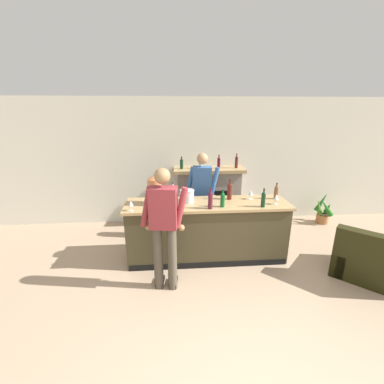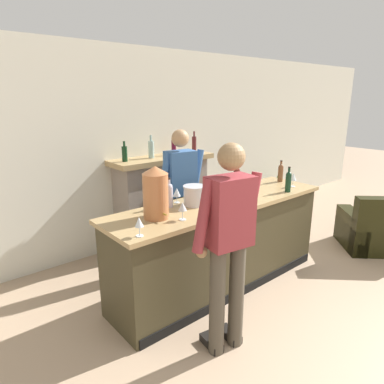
# 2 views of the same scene
# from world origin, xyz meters

# --- Properties ---
(wall_back_panel) EXTENTS (12.00, 0.07, 2.75)m
(wall_back_panel) POSITION_xyz_m (0.00, 4.03, 1.38)
(wall_back_panel) COLOR silver
(wall_back_panel) RESTS_ON ground_plane
(bar_counter) EXTENTS (2.70, 0.73, 1.01)m
(bar_counter) POSITION_xyz_m (-0.12, 2.34, 0.51)
(bar_counter) COLOR #3B3420
(bar_counter) RESTS_ON ground_plane
(fireplace_stone) EXTENTS (1.52, 0.52, 1.60)m
(fireplace_stone) POSITION_xyz_m (0.10, 3.77, 0.65)
(fireplace_stone) COLOR gray
(fireplace_stone) RESTS_ON ground_plane
(armchair_black) EXTENTS (1.18, 1.18, 0.83)m
(armchair_black) POSITION_xyz_m (2.24, 1.57, 0.26)
(armchair_black) COLOR black
(armchair_black) RESTS_ON ground_plane
(potted_plant_corner) EXTENTS (0.38, 0.43, 0.69)m
(potted_plant_corner) POSITION_xyz_m (2.72, 3.59, 0.29)
(potted_plant_corner) COLOR #A0673B
(potted_plant_corner) RESTS_ON ground_plane
(person_customer) EXTENTS (0.65, 0.35, 1.78)m
(person_customer) POSITION_xyz_m (-0.81, 1.58, 0.99)
(person_customer) COLOR #4B4336
(person_customer) RESTS_ON ground_plane
(person_bartender) EXTENTS (0.65, 0.34, 1.72)m
(person_bartender) POSITION_xyz_m (-0.13, 3.05, 0.95)
(person_bartender) COLOR brown
(person_bartender) RESTS_ON ground_plane
(copper_dispenser) EXTENTS (0.24, 0.28, 0.49)m
(copper_dispenser) POSITION_xyz_m (-0.97, 2.35, 1.26)
(copper_dispenser) COLOR #B56C3F
(copper_dispenser) RESTS_ON bar_counter
(ice_bucket_steel) EXTENTS (0.24, 0.24, 0.21)m
(ice_bucket_steel) POSITION_xyz_m (-0.45, 2.42, 1.12)
(ice_bucket_steel) COLOR silver
(ice_bucket_steel) RESTS_ON bar_counter
(wine_bottle_port_short) EXTENTS (0.07, 0.07, 0.34)m
(wine_bottle_port_short) POSITION_xyz_m (-0.11, 2.08, 1.16)
(wine_bottle_port_short) COLOR #511728
(wine_bottle_port_short) RESTS_ON bar_counter
(wine_bottle_chardonnay_pale) EXTENTS (0.08, 0.08, 0.35)m
(wine_bottle_chardonnay_pale) POSITION_xyz_m (0.28, 2.50, 1.17)
(wine_bottle_chardonnay_pale) COLOR #561D16
(wine_bottle_chardonnay_pale) RESTS_ON bar_counter
(wine_bottle_riesling_slim) EXTENTS (0.07, 0.07, 0.28)m
(wine_bottle_riesling_slim) POSITION_xyz_m (1.08, 2.46, 1.14)
(wine_bottle_riesling_slim) COLOR brown
(wine_bottle_riesling_slim) RESTS_ON bar_counter
(wine_bottle_burgundy_dark) EXTENTS (0.08, 0.08, 0.30)m
(wine_bottle_burgundy_dark) POSITION_xyz_m (-0.68, 2.54, 1.15)
(wine_bottle_burgundy_dark) COLOR #AFADC0
(wine_bottle_burgundy_dark) RESTS_ON bar_counter
(wine_bottle_cabernet_heavy) EXTENTS (0.07, 0.07, 0.28)m
(wine_bottle_cabernet_heavy) POSITION_xyz_m (0.09, 2.15, 1.14)
(wine_bottle_cabernet_heavy) COLOR #0F5521
(wine_bottle_cabernet_heavy) RESTS_ON bar_counter
(wine_bottle_merlot_tall) EXTENTS (0.07, 0.07, 0.30)m
(wine_bottle_merlot_tall) POSITION_xyz_m (0.73, 2.09, 1.15)
(wine_bottle_merlot_tall) COLOR black
(wine_bottle_merlot_tall) RESTS_ON bar_counter
(wine_glass_near_bucket) EXTENTS (0.08, 0.08, 0.16)m
(wine_glass_near_bucket) POSITION_xyz_m (-0.54, 2.59, 1.13)
(wine_glass_near_bucket) COLOR silver
(wine_glass_near_bucket) RESTS_ON bar_counter
(wine_glass_by_dispenser) EXTENTS (0.08, 0.08, 0.17)m
(wine_glass_by_dispenser) POSITION_xyz_m (-0.82, 2.15, 1.13)
(wine_glass_by_dispenser) COLOR silver
(wine_glass_by_dispenser) RESTS_ON bar_counter
(wine_glass_front_left) EXTENTS (0.08, 0.08, 0.15)m
(wine_glass_front_left) POSITION_xyz_m (0.64, 2.47, 1.12)
(wine_glass_front_left) COLOR silver
(wine_glass_front_left) RESTS_ON bar_counter
(wine_glass_back_row) EXTENTS (0.08, 0.08, 0.17)m
(wine_glass_back_row) POSITION_xyz_m (0.98, 2.19, 1.13)
(wine_glass_back_row) COLOR silver
(wine_glass_back_row) RESTS_ON bar_counter
(wine_glass_mid_counter) EXTENTS (0.07, 0.07, 0.16)m
(wine_glass_mid_counter) POSITION_xyz_m (-1.32, 2.08, 1.13)
(wine_glass_mid_counter) COLOR silver
(wine_glass_mid_counter) RESTS_ON bar_counter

